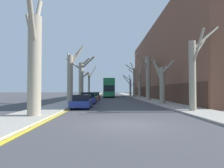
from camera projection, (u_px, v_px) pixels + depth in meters
name	position (u px, v px, depth m)	size (l,w,h in m)	color
ground_plane	(127.00, 125.00, 9.85)	(300.00, 300.00, 0.00)	#424247
sidewalk_left	(91.00, 96.00, 59.70)	(3.08, 120.00, 0.12)	#A39E93
sidewalk_right	(132.00, 96.00, 59.93)	(3.08, 120.00, 0.12)	#A39E93
building_facade_right	(175.00, 64.00, 40.51)	(10.08, 47.17, 14.24)	brown
kerb_line_stripe	(97.00, 96.00, 59.73)	(0.24, 120.00, 0.01)	yellow
street_tree_left_0	(34.00, 60.00, 12.66)	(1.77, 3.69, 7.94)	gray
street_tree_left_1	(71.00, 76.00, 24.99)	(2.57, 2.95, 7.51)	gray
street_tree_left_2	(81.00, 79.00, 35.51)	(5.19, 1.35, 7.77)	gray
street_tree_left_3	(89.00, 83.00, 47.58)	(4.32, 3.69, 7.38)	gray
street_tree_right_0	(194.00, 71.00, 15.77)	(2.97, 2.59, 7.13)	gray
street_tree_right_1	(162.00, 83.00, 24.36)	(1.98, 3.22, 5.53)	gray
street_tree_right_2	(148.00, 77.00, 33.28)	(3.42, 3.68, 7.72)	gray
street_tree_right_3	(140.00, 83.00, 42.07)	(2.38, 3.18, 7.83)	gray
street_tree_right_4	(134.00, 80.00, 51.02)	(3.83, 2.00, 9.06)	gray
street_tree_right_5	(130.00, 86.00, 60.80)	(4.30, 2.82, 6.47)	gray
double_decker_bus	(109.00, 87.00, 49.03)	(2.59, 11.82, 4.40)	#1E7F47
parked_car_0	(82.00, 102.00, 19.18)	(1.76, 4.11, 1.28)	navy
parked_car_1	(88.00, 98.00, 25.26)	(1.89, 4.42, 1.46)	navy
parked_car_2	(92.00, 97.00, 31.02)	(1.89, 4.05, 1.41)	olive
parked_car_3	(95.00, 96.00, 37.57)	(1.87, 4.56, 1.37)	maroon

